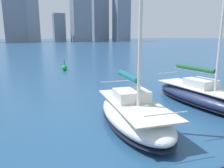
{
  "coord_description": "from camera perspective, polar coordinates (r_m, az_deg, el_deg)",
  "views": [
    {
      "loc": [
        4.19,
        2.43,
        4.5
      ],
      "look_at": [
        -0.32,
        -6.83,
        2.2
      ],
      "focal_mm": 35.0,
      "sensor_mm": 36.0,
      "label": 1
    }
  ],
  "objects": [
    {
      "name": "city_skyline",
      "position": [
        165.44,
        -25.05,
        17.1
      ],
      "size": [
        172.03,
        22.93,
        49.81
      ],
      "color": "gray",
      "rests_on": "ground"
    },
    {
      "name": "sailboat_teal",
      "position": [
        11.11,
        5.73,
        -7.46
      ],
      "size": [
        3.76,
        6.97,
        9.65
      ],
      "color": "white",
      "rests_on": "ground"
    },
    {
      "name": "sailboat_forest",
      "position": [
        15.47,
        23.21,
        -2.82
      ],
      "size": [
        2.67,
        8.31,
        10.13
      ],
      "color": "navy",
      "rests_on": "ground"
    },
    {
      "name": "channel_buoy",
      "position": [
        29.18,
        -12.3,
        4.14
      ],
      "size": [
        0.7,
        0.7,
        1.4
      ],
      "color": "green",
      "rests_on": "ground"
    }
  ]
}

